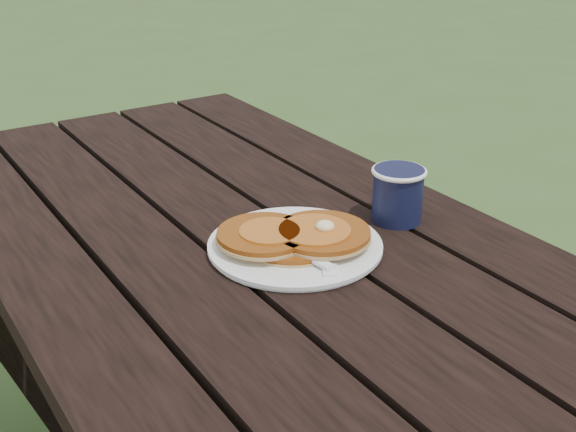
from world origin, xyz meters
TOP-DOWN VIEW (x-y plane):
  - plate at (0.04, 0.07)m, footprint 0.32×0.32m
  - pancake_stack at (0.03, 0.06)m, footprint 0.22×0.19m
  - knife at (0.07, 0.03)m, footprint 0.12×0.16m
  - fork at (0.02, 0.02)m, footprint 0.05×0.16m
  - coffee_cup at (0.23, 0.06)m, footprint 0.09×0.09m

SIDE VIEW (x-z plane):
  - plate at x=0.04m, z-range 0.75..0.76m
  - knife at x=0.07m, z-range 0.76..0.76m
  - fork at x=0.02m, z-range 0.77..0.77m
  - pancake_stack at x=0.03m, z-range 0.76..0.79m
  - coffee_cup at x=0.23m, z-range 0.76..0.85m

